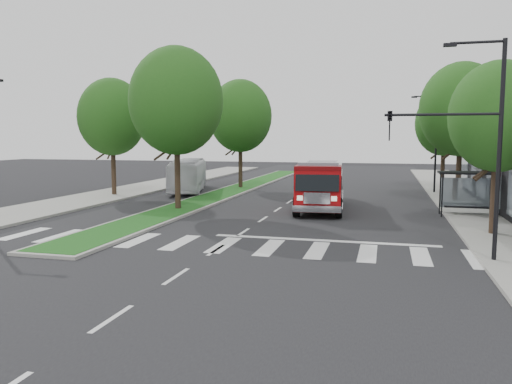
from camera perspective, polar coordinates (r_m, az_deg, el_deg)
ground at (r=24.23m, az=-1.47°, el=-4.63°), size 140.00×140.00×0.00m
sidewalk_right at (r=33.69m, az=24.55°, el=-2.00°), size 5.00×80.00×0.15m
sidewalk_left at (r=39.31m, az=-17.99°, el=-0.65°), size 5.00×80.00×0.15m
median at (r=43.00m, az=-2.53°, el=0.22°), size 3.00×50.00×0.15m
bus_shelter at (r=31.46m, az=22.96°, el=1.12°), size 3.20×1.60×2.61m
tree_right_near at (r=25.37m, az=25.98°, el=7.74°), size 4.40×4.40×8.05m
tree_right_mid at (r=37.24m, az=22.41°, el=8.71°), size 5.60×5.60×9.72m
tree_right_far at (r=47.14m, az=20.73°, el=7.36°), size 5.00×5.00×8.73m
tree_median_near at (r=31.58m, az=-9.11°, el=10.23°), size 5.80×5.80×10.16m
tree_median_far at (r=44.72m, az=-1.81°, el=8.67°), size 5.60×5.60×9.72m
tree_left_mid at (r=40.53m, az=-16.14°, el=8.23°), size 5.20×5.20×9.16m
streetlight_right_near at (r=19.60m, az=23.59°, el=6.02°), size 4.08×0.22×8.00m
streetlight_right_far at (r=43.03m, az=19.69°, el=5.74°), size 2.11×0.20×8.00m
fire_engine at (r=32.20m, az=7.38°, el=0.72°), size 3.45×9.25×3.14m
city_bus at (r=43.02m, az=-7.76°, el=1.92°), size 5.01×10.19×2.77m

